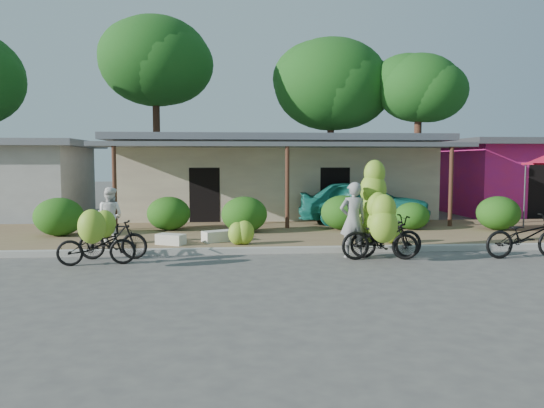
{
  "coord_description": "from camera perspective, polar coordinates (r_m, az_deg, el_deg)",
  "views": [
    {
      "loc": [
        -2.01,
        -11.3,
        2.35
      ],
      "look_at": [
        -0.8,
        2.72,
        1.2
      ],
      "focal_mm": 35.0,
      "sensor_mm": 36.0,
      "label": 1
    }
  ],
  "objects": [
    {
      "name": "ground",
      "position": [
        11.72,
        5.09,
        -6.92
      ],
      "size": [
        100.0,
        100.0,
        0.0
      ],
      "primitive_type": "plane",
      "color": "#4D4A47",
      "rests_on": "ground"
    },
    {
      "name": "sidewalk",
      "position": [
        16.58,
        2.08,
        -3.27
      ],
      "size": [
        60.0,
        6.0,
        0.12
      ],
      "primitive_type": "cube",
      "color": "olive",
      "rests_on": "ground"
    },
    {
      "name": "curb",
      "position": [
        13.64,
        3.63,
        -4.94
      ],
      "size": [
        60.0,
        0.25,
        0.15
      ],
      "primitive_type": "cube",
      "color": "#A8A399",
      "rests_on": "ground"
    },
    {
      "name": "shop_main",
      "position": [
        22.33,
        0.23,
        3.07
      ],
      "size": [
        13.0,
        8.5,
        3.35
      ],
      "color": "beige",
      "rests_on": "ground"
    },
    {
      "name": "shop_pink",
      "position": [
        25.57,
        24.39,
        2.74
      ],
      "size": [
        6.0,
        6.0,
        3.25
      ],
      "color": "#CD1F5A",
      "rests_on": "ground"
    },
    {
      "name": "shop_grey",
      "position": [
        24.05,
        -26.91,
        2.43
      ],
      "size": [
        7.0,
        6.0,
        3.15
      ],
      "color": "#A8A7A2",
      "rests_on": "ground"
    },
    {
      "name": "tree_far_center",
      "position": [
        28.12,
        -12.81,
        14.9
      ],
      "size": [
        5.63,
        5.55,
        9.52
      ],
      "color": "#502F20",
      "rests_on": "ground"
    },
    {
      "name": "tree_center_right",
      "position": [
        28.71,
        5.94,
        12.84
      ],
      "size": [
        6.05,
        6.0,
        8.73
      ],
      "color": "#502F20",
      "rests_on": "ground"
    },
    {
      "name": "tree_near_right",
      "position": [
        27.78,
        15.06,
        12.12
      ],
      "size": [
        4.37,
        4.18,
        7.66
      ],
      "color": "#502F20",
      "rests_on": "ground"
    },
    {
      "name": "hedge_0",
      "position": [
        16.98,
        -21.95,
        -1.28
      ],
      "size": [
        1.46,
        1.31,
        1.14
      ],
      "primitive_type": "ellipsoid",
      "color": "#204E12",
      "rests_on": "sidewalk"
    },
    {
      "name": "hedge_1",
      "position": [
        17.35,
        -11.06,
        -1.0
      ],
      "size": [
        1.39,
        1.25,
        1.08
      ],
      "primitive_type": "ellipsoid",
      "color": "#204E12",
      "rests_on": "sidewalk"
    },
    {
      "name": "hedge_2",
      "position": [
        16.55,
        -3.0,
        -1.13
      ],
      "size": [
        1.44,
        1.29,
        1.12
      ],
      "primitive_type": "ellipsoid",
      "color": "#204E12",
      "rests_on": "sidewalk"
    },
    {
      "name": "hedge_3",
      "position": [
        17.3,
        7.63,
        -0.91
      ],
      "size": [
        1.43,
        1.29,
        1.12
      ],
      "primitive_type": "ellipsoid",
      "color": "#204E12",
      "rests_on": "sidewalk"
    },
    {
      "name": "hedge_4",
      "position": [
        17.8,
        14.82,
        -1.25
      ],
      "size": [
        1.13,
        1.02,
        0.88
      ],
      "primitive_type": "ellipsoid",
      "color": "#204E12",
      "rests_on": "sidewalk"
    },
    {
      "name": "hedge_5",
      "position": [
        18.58,
        23.16,
        -0.91
      ],
      "size": [
        1.4,
        1.26,
        1.09
      ],
      "primitive_type": "ellipsoid",
      "color": "#204E12",
      "rests_on": "sidewalk"
    },
    {
      "name": "bike_far_left",
      "position": [
        12.47,
        -18.45,
        -3.87
      ],
      "size": [
        1.78,
        1.29,
        1.33
      ],
      "rotation": [
        0.0,
        0.0,
        1.68
      ],
      "color": "black",
      "rests_on": "ground"
    },
    {
      "name": "bike_left",
      "position": [
        13.09,
        -16.87,
        -3.39
      ],
      "size": [
        1.65,
        1.14,
        1.25
      ],
      "rotation": [
        0.0,
        0.0,
        1.52
      ],
      "color": "black",
      "rests_on": "ground"
    },
    {
      "name": "bike_center",
      "position": [
        13.16,
        11.35,
        -1.8
      ],
      "size": [
        2.05,
        1.3,
        2.37
      ],
      "rotation": [
        0.0,
        0.0,
        1.65
      ],
      "color": "black",
      "rests_on": "ground"
    },
    {
      "name": "bike_right",
      "position": [
        12.7,
        11.94,
        -2.87
      ],
      "size": [
        1.67,
        1.36,
        1.6
      ],
      "rotation": [
        0.0,
        0.0,
        1.25
      ],
      "color": "black",
      "rests_on": "ground"
    },
    {
      "name": "bike_far_right",
      "position": [
        14.2,
        25.6,
        -3.15
      ],
      "size": [
        2.04,
        0.77,
        1.06
      ],
      "rotation": [
        0.0,
        0.0,
        1.61
      ],
      "color": "black",
      "rests_on": "ground"
    },
    {
      "name": "loose_banana_a",
      "position": [
        14.13,
        -3.76,
        -3.17
      ],
      "size": [
        0.49,
        0.41,
        0.61
      ],
      "primitive_type": "ellipsoid",
      "color": "#A6C431",
      "rests_on": "sidewalk"
    },
    {
      "name": "loose_banana_b",
      "position": [
        14.15,
        -2.97,
        -3.08
      ],
      "size": [
        0.52,
        0.44,
        0.65
      ],
      "primitive_type": "ellipsoid",
      "color": "#A6C431",
      "rests_on": "sidewalk"
    },
    {
      "name": "loose_banana_c",
      "position": [
        14.7,
        12.76,
        -2.91
      ],
      "size": [
        0.51,
        0.43,
        0.64
      ],
      "primitive_type": "ellipsoid",
      "color": "#A6C431",
      "rests_on": "sidewalk"
    },
    {
      "name": "sack_near",
      "position": [
        14.75,
        -5.81,
        -3.46
      ],
      "size": [
        0.94,
        0.75,
        0.3
      ],
      "primitive_type": "cube",
      "rotation": [
        0.0,
        0.0,
        0.48
      ],
      "color": "silver",
      "rests_on": "sidewalk"
    },
    {
      "name": "sack_far",
      "position": [
        14.42,
        -10.84,
        -3.75
      ],
      "size": [
        0.84,
        0.68,
        0.28
      ],
      "primitive_type": "cube",
      "rotation": [
        0.0,
        0.0,
        -0.47
      ],
      "color": "silver",
      "rests_on": "sidewalk"
    },
    {
      "name": "vendor",
      "position": [
        12.99,
        8.72,
        -1.7
      ],
      "size": [
        0.7,
        0.49,
        1.84
      ],
      "primitive_type": "imported",
      "rotation": [
        0.0,
        0.0,
        3.21
      ],
      "color": "gray",
      "rests_on": "ground"
    },
    {
      "name": "bystander",
      "position": [
        14.89,
        -17.04,
        -1.18
      ],
      "size": [
        0.91,
        0.82,
        1.53
      ],
      "primitive_type": "imported",
      "rotation": [
        0.0,
        0.0,
        2.75
      ],
      "color": "white",
      "rests_on": "sidewalk"
    },
    {
      "name": "teal_van",
      "position": [
        18.98,
        9.82,
        0.22
      ],
      "size": [
        4.77,
        2.41,
        1.56
      ],
      "primitive_type": "imported",
      "rotation": [
        0.0,
        0.0,
        1.44
      ],
      "color": "#1C7E70",
      "rests_on": "sidewalk"
    }
  ]
}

